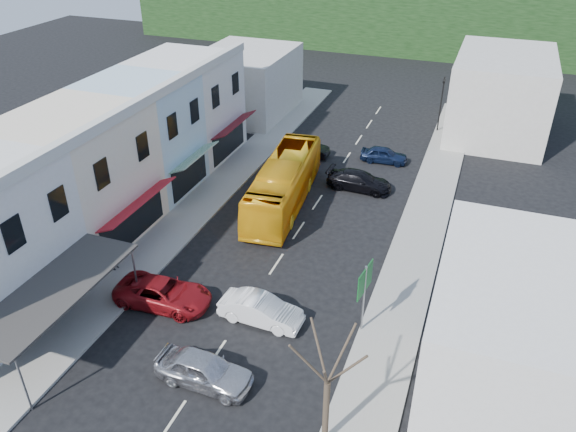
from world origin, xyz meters
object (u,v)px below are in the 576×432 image
at_px(pedestrian_left, 114,256).
at_px(street_tree, 327,383).
at_px(car_red, 163,294).
at_px(direction_sign, 363,300).
at_px(traffic_signal, 441,105).
at_px(bus, 284,184).
at_px(car_silver, 204,371).
at_px(car_white, 261,310).

bearing_deg(pedestrian_left, street_tree, -110.87).
xyz_separation_m(car_red, street_tree, (10.59, -5.32, 2.68)).
distance_m(car_red, street_tree, 12.15).
distance_m(direction_sign, traffic_signal, 28.18).
xyz_separation_m(bus, traffic_signal, (8.35, 17.31, 0.99)).
height_order(car_silver, street_tree, street_tree).
distance_m(bus, traffic_signal, 19.25).
xyz_separation_m(pedestrian_left, street_tree, (14.80, -6.98, 2.38)).
distance_m(car_red, direction_sign, 10.58).
height_order(bus, car_red, bus).
distance_m(car_silver, traffic_signal, 34.49).
distance_m(bus, car_red, 12.67).
height_order(car_white, street_tree, street_tree).
height_order(bus, street_tree, street_tree).
height_order(car_silver, car_red, same).
xyz_separation_m(bus, car_red, (-2.15, -12.46, -0.85)).
xyz_separation_m(car_silver, car_red, (-4.59, 4.16, 0.00)).
height_order(street_tree, traffic_signal, street_tree).
distance_m(car_silver, street_tree, 6.67).
xyz_separation_m(direction_sign, street_tree, (0.21, -6.91, 1.39)).
xyz_separation_m(car_silver, traffic_signal, (5.92, 33.93, 1.84)).
distance_m(pedestrian_left, traffic_signal, 31.77).
bearing_deg(pedestrian_left, bus, -26.15).
bearing_deg(car_red, street_tree, -119.19).
bearing_deg(car_red, car_white, -86.77).
distance_m(car_white, direction_sign, 5.27).
bearing_deg(car_white, pedestrian_left, 85.52).
bearing_deg(direction_sign, car_red, -163.15).
height_order(car_red, pedestrian_left, pedestrian_left).
relative_size(car_white, direction_sign, 1.11).
bearing_deg(bus, car_white, -80.76).
xyz_separation_m(car_silver, direction_sign, (5.79, 5.75, 1.29)).
xyz_separation_m(car_red, direction_sign, (10.38, 1.59, 1.29)).
bearing_deg(bus, car_silver, -87.59).
bearing_deg(car_silver, car_red, 49.47).
height_order(pedestrian_left, traffic_signal, traffic_signal).
bearing_deg(car_white, car_silver, 172.59).
relative_size(street_tree, traffic_signal, 1.33).
bearing_deg(street_tree, pedestrian_left, 154.76).
bearing_deg(pedestrian_left, direction_sign, -85.89).
bearing_deg(bus, traffic_signal, 58.32).
bearing_deg(car_white, street_tree, -136.20).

